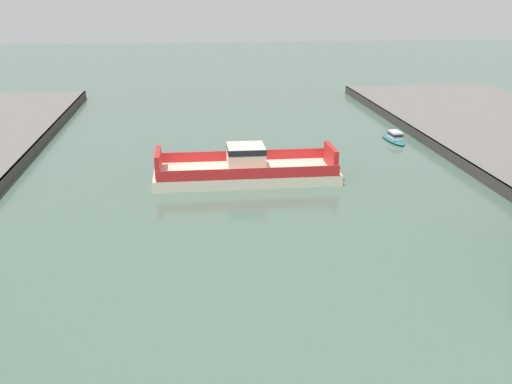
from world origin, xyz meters
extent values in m
cube|color=beige|center=(0.08, 39.33, 0.55)|extent=(19.00, 6.86, 1.10)
cube|color=red|center=(0.07, 42.69, 1.65)|extent=(18.23, 0.16, 1.10)
cube|color=red|center=(0.09, 35.98, 1.65)|extent=(18.23, 0.16, 1.10)
cube|color=beige|center=(0.08, 39.33, 2.37)|extent=(3.80, 3.76, 2.55)
cube|color=black|center=(0.08, 39.33, 3.30)|extent=(3.84, 3.80, 0.60)
cube|color=red|center=(9.07, 39.35, 2.20)|extent=(0.51, 4.78, 2.20)
cube|color=red|center=(-8.91, 39.32, 2.20)|extent=(0.51, 4.78, 2.20)
ellipsoid|color=#237075|center=(20.83, 53.33, 0.19)|extent=(2.16, 6.33, 0.38)
cube|color=silver|center=(20.86, 52.86, 0.88)|extent=(1.38, 2.25, 1.01)
cube|color=black|center=(20.86, 52.86, 1.01)|extent=(1.42, 2.32, 0.30)
camera|label=1|loc=(-5.57, -19.02, 19.07)|focal=41.32mm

